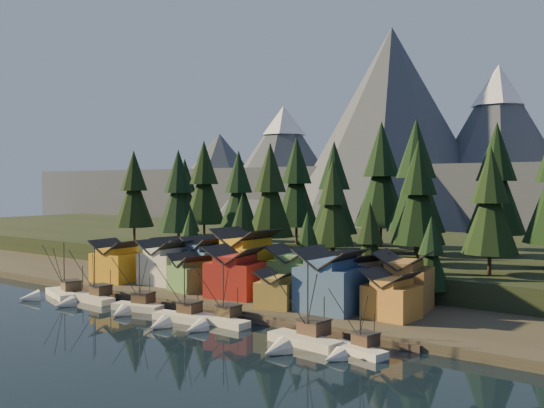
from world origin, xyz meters
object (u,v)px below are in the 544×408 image
Objects in this scene: boat_0 at (54,287)px; boat_4 at (215,314)px; boat_1 at (86,292)px; boat_6 at (353,341)px; boat_5 at (298,330)px; house_front_1 at (165,261)px; house_back_1 at (208,259)px; boat_2 at (134,299)px; boat_3 at (177,310)px; house_front_0 at (117,260)px; house_back_0 at (174,257)px.

boat_4 is at bearing 21.16° from boat_0.
boat_1 is 57.53m from boat_6.
boat_5 reaches higher than boat_0.
house_front_1 is at bearing 164.51° from boat_5.
boat_4 is 1.13× the size of house_back_1.
boat_2 reaches higher than boat_6.
boat_6 is (32.08, 0.76, -0.12)m from boat_3.
house_front_0 is 20.39m from house_back_1.
boat_4 is 0.91× the size of boat_5.
boat_2 is at bearing -167.85° from boat_6.
boat_0 is 1.34× the size of house_back_0.
boat_2 is at bearing -49.43° from house_back_0.
boat_6 is (44.35, -0.58, -0.24)m from boat_2.
house_front_0 is at bearing -139.53° from house_back_1.
boat_1 reaches higher than boat_6.
boat_5 is at bearing 18.39° from boat_0.
boat_3 is at bearing -174.01° from boat_5.
boat_1 is 1.26× the size of house_front_0.
boat_1 is at bearing -99.38° from house_back_1.
boat_6 is at bearing -0.96° from boat_4.
boat_0 is 22.32m from house_front_1.
boat_4 is at bearing 4.62° from boat_1.
boat_1 is at bearing -174.82° from boat_5.
boat_3 is 37.90m from house_back_0.
house_front_1 reaches higher than boat_2.
boat_3 is 0.92× the size of boat_5.
house_front_0 is (-40.66, 13.06, 4.14)m from boat_4.
boat_2 is at bearing -37.91° from house_front_0.
boat_0 is 1.01× the size of boat_1.
boat_0 is 26.80m from house_back_0.
boat_4 is at bearing -10.74° from boat_2.
boat_0 is 41.50m from boat_4.
boat_0 is 1.18× the size of house_back_1.
boat_3 is (25.45, -0.93, -0.05)m from boat_1.
house_back_0 is (-51.59, 25.98, 3.76)m from boat_5.
boat_0 reaches higher than boat_2.
boat_1 is 13.19m from boat_2.
house_front_0 is (-34.08, 15.00, 4.09)m from boat_3.
boat_0 is 1.08× the size of boat_2.
boat_0 is 9.47m from boat_1.
house_front_1 is 8.04m from house_back_0.
boat_0 is 1.05× the size of boat_4.
house_back_0 is 11.37m from house_back_1.
house_back_1 is at bearing 22.78° from house_front_0.
house_front_1 reaches higher than boat_4.
boat_0 is at bearing -176.03° from boat_4.
house_back_0 is at bearing 131.91° from boat_3.
boat_2 is 1.24× the size of house_front_1.
house_front_0 is 0.93× the size of house_back_1.
house_front_0 is at bearing 163.90° from boat_4.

